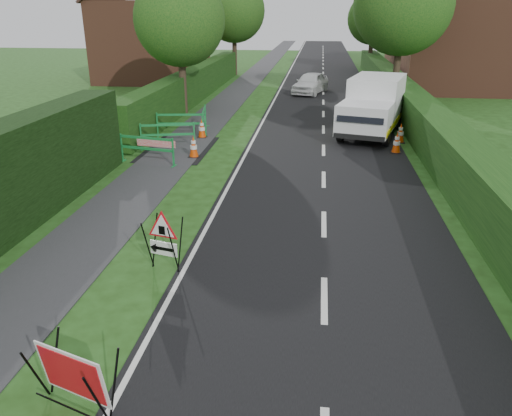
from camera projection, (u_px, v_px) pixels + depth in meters
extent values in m
plane|color=#1F3F12|center=(178.00, 322.00, 8.55)|extent=(120.00, 120.00, 0.00)
cube|color=black|center=(323.00, 75.00, 40.50)|extent=(6.00, 90.00, 0.02)
cube|color=#2D2D30|center=(256.00, 74.00, 41.13)|extent=(2.00, 90.00, 0.02)
cube|color=#14380F|center=(195.00, 100.00, 29.39)|extent=(1.00, 24.00, 1.80)
cube|color=#14380F|center=(412.00, 127.00, 22.54)|extent=(1.20, 50.00, 1.50)
cube|color=brown|center=(152.00, 42.00, 36.31)|extent=(7.00, 7.00, 5.50)
cube|color=brown|center=(458.00, 46.00, 32.05)|extent=(7.00, 7.00, 5.50)
cube|color=brown|center=(431.00, 35.00, 44.83)|extent=(7.00, 7.00, 5.50)
cylinder|color=#2D2116|center=(183.00, 87.00, 25.17)|extent=(0.36, 0.36, 2.62)
sphere|color=#114014|center=(180.00, 20.00, 23.99)|extent=(4.40, 4.40, 4.40)
cylinder|color=#2D2116|center=(396.00, 77.00, 27.53)|extent=(0.36, 0.36, 2.97)
sphere|color=#114014|center=(403.00, 5.00, 26.15)|extent=(5.20, 5.20, 5.20)
cylinder|color=#2D2116|center=(235.00, 57.00, 39.87)|extent=(0.36, 0.36, 2.80)
sphere|color=#114014|center=(234.00, 11.00, 38.59)|extent=(4.80, 4.80, 4.80)
cylinder|color=#2D2116|center=(370.00, 56.00, 42.36)|extent=(0.36, 0.36, 2.45)
sphere|color=#114014|center=(373.00, 18.00, 41.24)|extent=(4.20, 4.20, 4.20)
cylinder|color=black|center=(36.00, 374.00, 6.64)|extent=(0.13, 0.32, 0.91)
cylinder|color=black|center=(55.00, 359.00, 6.92)|extent=(0.13, 0.32, 0.91)
cylinder|color=black|center=(96.00, 400.00, 6.21)|extent=(0.13, 0.32, 0.91)
cylinder|color=black|center=(114.00, 383.00, 6.49)|extent=(0.13, 0.32, 0.91)
cylinder|color=black|center=(67.00, 407.00, 6.52)|extent=(1.06, 0.39, 0.03)
cube|color=white|center=(73.00, 375.00, 6.51)|extent=(1.10, 0.49, 0.79)
cube|color=red|center=(72.00, 375.00, 6.50)|extent=(0.99, 0.43, 0.69)
cylinder|color=black|center=(148.00, 245.00, 10.03)|extent=(0.11, 0.34, 1.10)
cylinder|color=black|center=(155.00, 240.00, 10.27)|extent=(0.11, 0.34, 1.10)
cylinder|color=black|center=(173.00, 250.00, 9.83)|extent=(0.11, 0.34, 1.10)
cylinder|color=black|center=(180.00, 244.00, 10.07)|extent=(0.11, 0.34, 1.10)
cube|color=white|center=(164.00, 249.00, 10.06)|extent=(0.60, 0.17, 0.30)
cube|color=black|center=(163.00, 249.00, 10.05)|extent=(0.42, 0.12, 0.07)
cone|color=black|center=(153.00, 247.00, 10.13)|extent=(0.18, 0.21, 0.18)
cube|color=black|center=(162.00, 230.00, 9.89)|extent=(0.14, 0.04, 0.18)
cube|color=silver|center=(376.00, 99.00, 21.45)|extent=(2.75, 3.61, 1.92)
cube|color=silver|center=(365.00, 118.00, 19.49)|extent=(2.46, 2.51, 1.17)
cube|color=black|center=(361.00, 116.00, 18.53)|extent=(1.75, 0.67, 0.54)
cube|color=yellow|center=(347.00, 119.00, 21.28)|extent=(1.30, 4.76, 0.24)
cube|color=yellow|center=(395.00, 123.00, 20.58)|extent=(1.30, 4.76, 0.24)
cube|color=black|center=(359.00, 137.00, 18.84)|extent=(1.91, 0.62, 0.20)
cylinder|color=black|center=(341.00, 132.00, 19.99)|extent=(0.44, 0.83, 0.80)
cylinder|color=black|center=(387.00, 136.00, 19.36)|extent=(0.44, 0.83, 0.80)
cylinder|color=black|center=(357.00, 117.00, 22.75)|extent=(0.44, 0.83, 0.80)
cylinder|color=black|center=(397.00, 120.00, 22.12)|extent=(0.44, 0.83, 0.80)
cube|color=black|center=(396.00, 152.00, 18.55)|extent=(0.38, 0.38, 0.04)
cone|color=#DD4106|center=(397.00, 142.00, 18.40)|extent=(0.32, 0.32, 0.75)
cylinder|color=white|center=(397.00, 143.00, 18.42)|extent=(0.25, 0.25, 0.14)
cylinder|color=white|center=(397.00, 138.00, 18.35)|extent=(0.17, 0.17, 0.10)
cube|color=black|center=(400.00, 142.00, 19.98)|extent=(0.38, 0.38, 0.04)
cone|color=#DD4106|center=(401.00, 132.00, 19.83)|extent=(0.32, 0.32, 0.75)
cylinder|color=white|center=(400.00, 133.00, 19.85)|extent=(0.25, 0.25, 0.14)
cylinder|color=white|center=(401.00, 129.00, 19.78)|extent=(0.17, 0.17, 0.10)
cube|color=black|center=(377.00, 128.00, 22.25)|extent=(0.38, 0.38, 0.04)
cone|color=#DD4106|center=(378.00, 120.00, 22.11)|extent=(0.32, 0.32, 0.75)
cylinder|color=white|center=(377.00, 120.00, 22.12)|extent=(0.25, 0.25, 0.14)
cylinder|color=white|center=(378.00, 116.00, 22.05)|extent=(0.17, 0.17, 0.10)
cube|color=black|center=(194.00, 157.00, 18.01)|extent=(0.38, 0.38, 0.04)
cone|color=#DD4106|center=(194.00, 146.00, 17.86)|extent=(0.32, 0.32, 0.75)
cylinder|color=white|center=(194.00, 147.00, 17.88)|extent=(0.25, 0.25, 0.14)
cylinder|color=white|center=(193.00, 142.00, 17.81)|extent=(0.17, 0.17, 0.10)
cube|color=black|center=(202.00, 137.00, 20.74)|extent=(0.38, 0.38, 0.04)
cone|color=#DD4106|center=(202.00, 128.00, 20.59)|extent=(0.32, 0.32, 0.75)
cylinder|color=white|center=(202.00, 129.00, 20.61)|extent=(0.25, 0.25, 0.14)
cylinder|color=white|center=(202.00, 124.00, 20.54)|extent=(0.17, 0.17, 0.10)
cube|color=#167C36|center=(122.00, 148.00, 17.33)|extent=(0.06, 0.06, 1.00)
cube|color=#167C36|center=(173.00, 153.00, 16.73)|extent=(0.06, 0.06, 1.00)
cube|color=#167C36|center=(146.00, 138.00, 16.88)|extent=(1.97, 0.45, 0.08)
cube|color=#167C36|center=(147.00, 149.00, 17.01)|extent=(1.97, 0.45, 0.08)
cube|color=#167C36|center=(123.00, 161.00, 17.51)|extent=(0.13, 0.35, 0.04)
cube|color=#167C36|center=(174.00, 166.00, 16.91)|extent=(0.13, 0.35, 0.04)
cube|color=#167C36|center=(141.00, 137.00, 18.82)|extent=(0.06, 0.06, 1.00)
cube|color=#167C36|center=(194.00, 135.00, 19.05)|extent=(0.06, 0.06, 1.00)
cube|color=#167C36|center=(167.00, 125.00, 18.78)|extent=(1.95, 0.54, 0.08)
cube|color=#167C36|center=(168.00, 135.00, 18.91)|extent=(1.95, 0.54, 0.08)
cube|color=#167C36|center=(142.00, 149.00, 19.00)|extent=(0.14, 0.35, 0.04)
cube|color=#167C36|center=(195.00, 147.00, 19.22)|extent=(0.14, 0.35, 0.04)
cube|color=#167C36|center=(157.00, 125.00, 20.72)|extent=(0.06, 0.06, 1.00)
cube|color=#167C36|center=(206.00, 125.00, 20.77)|extent=(0.06, 0.06, 1.00)
cube|color=#167C36|center=(181.00, 115.00, 20.59)|extent=(1.98, 0.35, 0.08)
cube|color=#167C36|center=(181.00, 124.00, 20.73)|extent=(1.98, 0.35, 0.08)
cube|color=#167C36|center=(158.00, 136.00, 20.90)|extent=(0.11, 0.36, 0.04)
cube|color=#167C36|center=(206.00, 136.00, 20.95)|extent=(0.11, 0.36, 0.04)
cube|color=#167C36|center=(203.00, 125.00, 20.69)|extent=(0.06, 0.06, 1.00)
cube|color=#167C36|center=(205.00, 115.00, 22.54)|extent=(0.06, 0.06, 1.00)
cube|color=#167C36|center=(204.00, 110.00, 21.46)|extent=(0.37, 1.98, 0.08)
cube|color=#167C36|center=(204.00, 119.00, 21.60)|extent=(0.37, 1.98, 0.08)
cube|color=#167C36|center=(203.00, 136.00, 20.87)|extent=(0.36, 0.11, 0.04)
cube|color=#167C36|center=(206.00, 126.00, 22.72)|extent=(0.36, 0.11, 0.04)
cube|color=red|center=(157.00, 155.00, 18.25)|extent=(1.49, 0.24, 0.25)
imported|color=white|center=(310.00, 83.00, 31.30)|extent=(2.53, 4.09, 1.30)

